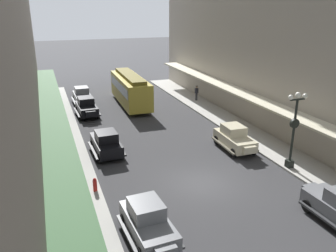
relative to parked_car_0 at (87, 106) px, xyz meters
name	(u,v)px	position (x,y,z in m)	size (l,w,h in m)	color
ground_plane	(201,183)	(4.73, -16.62, -0.94)	(200.00, 200.00, 0.00)	#38383A
sidewalk_left	(78,205)	(-2.77, -16.62, -0.87)	(3.00, 60.00, 0.15)	#B7B5AD
sidewalk_right	(300,164)	(12.23, -16.62, -0.87)	(3.00, 60.00, 0.15)	#B7B5AD
parked_car_0	(87,106)	(0.00, 0.00, 0.00)	(2.26, 4.30, 1.84)	black
parked_car_1	(234,137)	(9.41, -12.54, 0.00)	(2.23, 4.29, 1.84)	beige
parked_car_3	(106,142)	(0.06, -10.15, 0.00)	(2.25, 4.30, 1.84)	black
parked_car_4	(82,95)	(0.16, 4.72, 0.00)	(2.20, 4.28, 1.84)	slate
parked_car_5	(148,221)	(0.06, -20.58, 0.00)	(2.31, 4.32, 1.84)	slate
streetcar	(130,88)	(5.06, 2.19, 0.96)	(2.73, 9.66, 3.46)	gold
lamp_post_with_clock	(294,127)	(11.13, -16.84, 2.04)	(1.42, 0.44, 5.16)	black
fire_hydrant	(95,184)	(-1.62, -15.51, -0.38)	(0.24, 0.24, 0.82)	#B21E19
pedestrian_0	(197,93)	(12.52, 1.11, 0.07)	(0.36, 0.28, 1.67)	#2D2D33
pedestrian_1	(66,138)	(-2.66, -8.39, 0.05)	(0.36, 0.24, 1.64)	slate
pedestrian_2	(59,159)	(-3.38, -12.12, 0.07)	(0.36, 0.28, 1.67)	slate
pedestrian_3	(76,193)	(-2.82, -16.85, 0.05)	(0.36, 0.24, 1.64)	#4C4238
pedestrian_4	(55,121)	(-3.18, -3.71, 0.05)	(0.36, 0.24, 1.64)	#2D2D33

